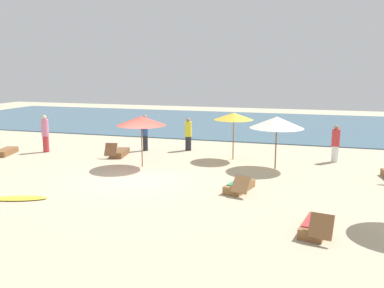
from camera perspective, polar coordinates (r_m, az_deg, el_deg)
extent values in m
plane|color=#BCAD8E|center=(16.37, -7.88, -4.75)|extent=(60.00, 60.00, 0.00)
cube|color=#3D6075|center=(32.32, 4.63, 2.92)|extent=(48.00, 16.00, 0.06)
cylinder|color=brown|center=(17.99, -6.98, 0.24)|extent=(0.05, 0.05, 2.19)
cone|color=#D84C3F|center=(17.84, -7.04, 3.23)|extent=(2.15, 2.15, 0.39)
cylinder|color=brown|center=(17.89, 11.56, 0.07)|extent=(0.06, 0.06, 2.21)
cone|color=silver|center=(17.75, 11.67, 2.96)|extent=(2.29, 2.29, 0.49)
cylinder|color=olive|center=(19.40, 5.75, 0.99)|extent=(0.05, 0.05, 2.18)
cone|color=gold|center=(19.27, 5.80, 3.85)|extent=(1.83, 1.83, 0.33)
cube|color=brown|center=(20.62, -9.98, -1.23)|extent=(0.85, 1.58, 0.28)
cube|color=brown|center=(20.01, -11.19, -0.75)|extent=(0.63, 0.47, 0.60)
cube|color=olive|center=(14.72, 6.59, -5.89)|extent=(0.94, 1.60, 0.28)
cube|color=olive|center=(13.97, 6.81, -5.61)|extent=(0.67, 0.62, 0.52)
cube|color=#338C59|center=(14.68, 6.61, -5.31)|extent=(0.75, 1.14, 0.03)
cube|color=brown|center=(22.60, -24.39, -0.99)|extent=(0.95, 1.60, 0.28)
cube|color=brown|center=(11.56, 16.70, -10.95)|extent=(0.87, 1.59, 0.28)
cube|color=brown|center=(10.81, 17.48, -10.84)|extent=(0.64, 0.52, 0.58)
cube|color=#BF3338|center=(11.50, 16.74, -10.23)|extent=(0.70, 1.13, 0.03)
cylinder|color=#26262D|center=(21.66, -6.48, 0.14)|extent=(0.31, 0.31, 0.81)
cylinder|color=#2D4C8C|center=(21.53, -6.53, 2.32)|extent=(0.37, 0.37, 0.85)
sphere|color=#A37556|center=(21.46, -6.56, 3.71)|extent=(0.23, 0.23, 0.23)
cylinder|color=white|center=(20.06, 19.19, -1.32)|extent=(0.44, 0.44, 0.74)
cylinder|color=#BF3338|center=(19.92, 19.33, 0.82)|extent=(0.52, 0.52, 0.77)
sphere|color=#A37556|center=(19.85, 19.41, 2.19)|extent=(0.21, 0.21, 0.21)
cylinder|color=#BF3338|center=(22.48, -19.59, 0.00)|extent=(0.34, 0.34, 0.83)
cylinder|color=#D17299|center=(22.35, -19.72, 2.13)|extent=(0.40, 0.40, 0.86)
sphere|color=beige|center=(22.28, -19.81, 3.50)|extent=(0.23, 0.23, 0.23)
cylinder|color=#26262D|center=(21.59, -0.51, 0.08)|extent=(0.38, 0.38, 0.75)
cylinder|color=yellow|center=(21.46, -0.52, 2.09)|extent=(0.44, 0.44, 0.78)
sphere|color=#A37556|center=(21.39, -0.52, 3.37)|extent=(0.21, 0.21, 0.21)
ellipsoid|color=gold|center=(14.87, -23.03, -6.94)|extent=(2.00, 1.13, 0.07)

